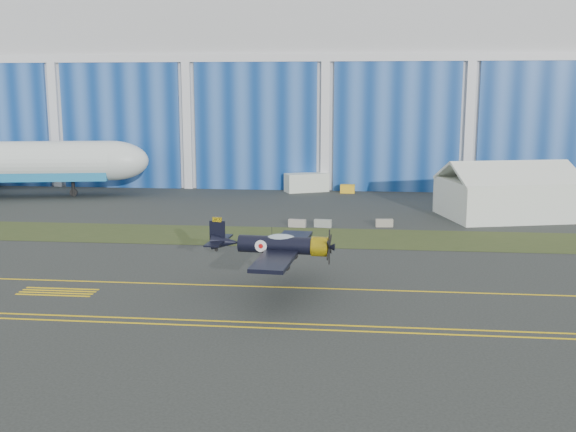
# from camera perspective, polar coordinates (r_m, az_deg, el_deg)

# --- Properties ---
(ground) EXTENTS (260.00, 260.00, 0.00)m
(ground) POSITION_cam_1_polar(r_m,az_deg,el_deg) (58.97, 0.67, -4.70)
(ground) COLOR #303431
(ground) RESTS_ON ground
(grass_median) EXTENTS (260.00, 10.00, 0.02)m
(grass_median) POSITION_cam_1_polar(r_m,az_deg,el_deg) (72.53, 1.70, -1.80)
(grass_median) COLOR #475128
(grass_median) RESTS_ON ground
(hangar) EXTENTS (220.00, 45.70, 30.00)m
(hangar) POSITION_cam_1_polar(r_m,az_deg,el_deg) (128.56, 3.70, 10.25)
(hangar) COLOR silver
(hangar) RESTS_ON ground
(taxiway_centreline) EXTENTS (200.00, 0.20, 0.02)m
(taxiway_centreline) POSITION_cam_1_polar(r_m,az_deg,el_deg) (54.18, 0.17, -6.06)
(taxiway_centreline) COLOR yellow
(taxiway_centreline) RESTS_ON ground
(edge_line_near) EXTENTS (80.00, 0.20, 0.02)m
(edge_line_near) POSITION_cam_1_polar(r_m,az_deg,el_deg) (45.21, -1.06, -9.48)
(edge_line_near) COLOR yellow
(edge_line_near) RESTS_ON ground
(edge_line_far) EXTENTS (80.00, 0.20, 0.02)m
(edge_line_far) POSITION_cam_1_polar(r_m,az_deg,el_deg) (46.15, -0.91, -9.06)
(edge_line_far) COLOR yellow
(edge_line_far) RESTS_ON ground
(hold_short_ladder) EXTENTS (6.00, 2.40, 0.02)m
(hold_short_ladder) POSITION_cam_1_polar(r_m,az_deg,el_deg) (56.02, -18.92, -6.09)
(hold_short_ladder) COLOR yellow
(hold_short_ladder) RESTS_ON ground
(warbird) EXTENTS (12.04, 14.14, 3.95)m
(warbird) POSITION_cam_1_polar(r_m,az_deg,el_deg) (51.97, -1.04, -2.45)
(warbird) COLOR black
(warbird) RESTS_ON ground
(tent) EXTENTS (17.69, 14.74, 7.14)m
(tent) POSITION_cam_1_polar(r_m,az_deg,el_deg) (87.73, 18.10, 2.19)
(tent) COLOR white
(tent) RESTS_ON ground
(shipping_container) EXTENTS (7.13, 5.19, 2.87)m
(shipping_container) POSITION_cam_1_polar(r_m,az_deg,el_deg) (105.48, 1.58, 2.85)
(shipping_container) COLOR silver
(shipping_container) RESTS_ON ground
(tug) EXTENTS (2.25, 1.46, 1.29)m
(tug) POSITION_cam_1_polar(r_m,az_deg,el_deg) (104.57, 5.06, 2.31)
(tug) COLOR yellow
(tug) RESTS_ON ground
(barrier_a) EXTENTS (2.07, 0.90, 0.90)m
(barrier_a) POSITION_cam_1_polar(r_m,az_deg,el_deg) (77.83, 0.78, -0.62)
(barrier_a) COLOR #9F9890
(barrier_a) RESTS_ON ground
(barrier_b) EXTENTS (2.06, 0.88, 0.90)m
(barrier_b) POSITION_cam_1_polar(r_m,az_deg,el_deg) (77.86, 2.98, -0.63)
(barrier_b) COLOR gray
(barrier_b) RESTS_ON ground
(barrier_c) EXTENTS (2.05, 0.80, 0.90)m
(barrier_c) POSITION_cam_1_polar(r_m,az_deg,el_deg) (78.81, 8.15, -0.59)
(barrier_c) COLOR gray
(barrier_c) RESTS_ON ground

